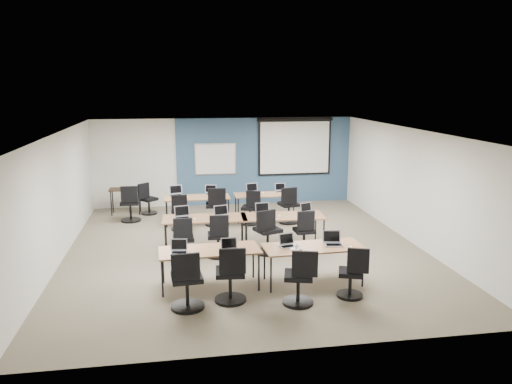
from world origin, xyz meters
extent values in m
cube|color=#6B6354|center=(0.00, 0.00, 0.00)|extent=(8.00, 9.00, 0.02)
cube|color=white|center=(0.00, 0.00, 2.70)|extent=(8.00, 9.00, 0.02)
cube|color=beige|center=(0.00, 4.50, 1.35)|extent=(8.00, 0.04, 2.70)
cube|color=beige|center=(0.00, -4.50, 1.35)|extent=(8.00, 0.04, 2.70)
cube|color=beige|center=(-4.00, 0.00, 1.35)|extent=(0.04, 9.00, 2.70)
cube|color=beige|center=(4.00, 0.00, 1.35)|extent=(0.04, 9.00, 2.70)
cube|color=#3D5977|center=(1.25, 4.47, 1.35)|extent=(5.50, 0.04, 2.70)
cube|color=#B7BBC0|center=(-0.30, 4.43, 1.45)|extent=(1.28, 0.02, 0.98)
cube|color=white|center=(-0.30, 4.42, 1.45)|extent=(1.20, 0.02, 0.90)
cube|color=black|center=(2.20, 4.41, 1.80)|extent=(2.32, 0.03, 1.82)
cube|color=white|center=(2.20, 4.40, 1.76)|extent=(2.20, 0.02, 1.62)
cylinder|color=black|center=(2.20, 4.40, 2.64)|extent=(2.40, 0.10, 0.10)
cube|color=#9A643D|center=(-0.95, -2.04, 0.71)|extent=(1.85, 0.77, 0.03)
cylinder|color=black|center=(-1.82, -2.36, 0.35)|extent=(0.04, 0.04, 0.70)
cylinder|color=black|center=(-0.09, -2.36, 0.35)|extent=(0.04, 0.04, 0.70)
cylinder|color=black|center=(-1.82, -1.71, 0.35)|extent=(0.04, 0.04, 0.70)
cylinder|color=black|center=(-0.09, -1.71, 0.35)|extent=(0.04, 0.04, 0.70)
cube|color=brown|center=(0.99, -2.16, 0.71)|extent=(1.87, 0.78, 0.03)
cylinder|color=black|center=(0.11, -2.49, 0.35)|extent=(0.04, 0.04, 0.70)
cylinder|color=black|center=(1.86, -2.49, 0.35)|extent=(0.04, 0.04, 0.70)
cylinder|color=black|center=(0.11, -1.83, 0.35)|extent=(0.04, 0.04, 0.70)
cylinder|color=black|center=(1.86, -1.83, 0.35)|extent=(0.04, 0.04, 0.70)
cube|color=brown|center=(-0.90, 0.23, 0.71)|extent=(1.91, 0.80, 0.03)
cylinder|color=black|center=(-1.79, -0.11, 0.35)|extent=(0.04, 0.04, 0.70)
cylinder|color=black|center=(0.00, -0.11, 0.35)|extent=(0.04, 0.04, 0.70)
cylinder|color=black|center=(-1.79, 0.56, 0.35)|extent=(0.04, 0.04, 0.70)
cylinder|color=black|center=(0.00, 0.56, 0.35)|extent=(0.04, 0.04, 0.70)
cube|color=brown|center=(0.90, 0.13, 0.71)|extent=(1.91, 0.80, 0.03)
cylinder|color=black|center=(0.00, -0.21, 0.35)|extent=(0.04, 0.04, 0.70)
cylinder|color=black|center=(1.79, -0.21, 0.35)|extent=(0.04, 0.04, 0.70)
cylinder|color=black|center=(0.00, 0.46, 0.35)|extent=(0.04, 0.04, 0.70)
cylinder|color=black|center=(1.79, 0.46, 0.35)|extent=(0.04, 0.04, 0.70)
cube|color=brown|center=(-0.98, 2.42, 0.71)|extent=(1.76, 0.73, 0.03)
cylinder|color=black|center=(-1.80, 2.12, 0.35)|extent=(0.04, 0.04, 0.70)
cylinder|color=black|center=(-0.16, 2.12, 0.35)|extent=(0.04, 0.04, 0.70)
cylinder|color=black|center=(-1.80, 2.73, 0.35)|extent=(0.04, 0.04, 0.70)
cylinder|color=black|center=(-0.16, 2.73, 0.35)|extent=(0.04, 0.04, 0.70)
cube|color=#A3662E|center=(0.89, 2.48, 0.71)|extent=(1.66, 0.69, 0.03)
cylinder|color=black|center=(0.12, 2.19, 0.35)|extent=(0.04, 0.04, 0.70)
cylinder|color=black|center=(1.66, 2.19, 0.35)|extent=(0.04, 0.04, 0.70)
cylinder|color=black|center=(0.12, 2.76, 0.35)|extent=(0.04, 0.04, 0.70)
cylinder|color=black|center=(1.66, 2.76, 0.35)|extent=(0.04, 0.04, 0.70)
cube|color=#B2B2B7|center=(-1.51, -2.16, 0.74)|extent=(0.30, 0.22, 0.02)
cube|color=black|center=(-1.51, -2.18, 0.75)|extent=(0.26, 0.13, 0.00)
cube|color=#B2B2B7|center=(-1.51, -2.04, 0.86)|extent=(0.30, 0.06, 0.21)
cube|color=black|center=(-1.51, -2.04, 0.86)|extent=(0.27, 0.04, 0.17)
ellipsoid|color=white|center=(-1.27, -2.24, 0.74)|extent=(0.07, 0.10, 0.04)
cylinder|color=black|center=(-1.40, -2.88, 0.03)|extent=(0.57, 0.57, 0.05)
cylinder|color=black|center=(-1.40, -2.88, 0.25)|extent=(0.06, 0.06, 0.51)
cube|color=black|center=(-1.40, -2.88, 0.55)|extent=(0.51, 0.51, 0.08)
cube|color=black|center=(-1.41, -3.11, 0.83)|extent=(0.46, 0.06, 0.44)
cube|color=#A9AAAE|center=(-0.60, -2.22, 0.74)|extent=(0.30, 0.22, 0.02)
cube|color=black|center=(-0.60, -2.24, 0.75)|extent=(0.25, 0.13, 0.00)
cube|color=#A9AAAE|center=(-0.60, -2.11, 0.86)|extent=(0.30, 0.06, 0.21)
cube|color=black|center=(-0.60, -2.11, 0.86)|extent=(0.26, 0.04, 0.17)
ellipsoid|color=white|center=(-0.42, -2.37, 0.74)|extent=(0.08, 0.11, 0.03)
cylinder|color=black|center=(-0.65, -2.72, 0.03)|extent=(0.56, 0.56, 0.05)
cylinder|color=black|center=(-0.65, -2.72, 0.25)|extent=(0.06, 0.06, 0.49)
cube|color=black|center=(-0.65, -2.72, 0.53)|extent=(0.49, 0.49, 0.08)
cube|color=black|center=(-0.63, -2.94, 0.81)|extent=(0.45, 0.06, 0.44)
cube|color=silver|center=(0.50, -2.13, 0.74)|extent=(0.30, 0.22, 0.02)
cube|color=black|center=(0.50, -2.15, 0.75)|extent=(0.25, 0.13, 0.00)
cube|color=silver|center=(0.50, -2.01, 0.86)|extent=(0.30, 0.06, 0.21)
cube|color=black|center=(0.50, -2.02, 0.86)|extent=(0.26, 0.04, 0.17)
ellipsoid|color=white|center=(0.72, -2.31, 0.74)|extent=(0.09, 0.11, 0.03)
cylinder|color=black|center=(0.49, -3.02, 0.03)|extent=(0.54, 0.54, 0.05)
cylinder|color=black|center=(0.49, -3.02, 0.24)|extent=(0.06, 0.06, 0.48)
cube|color=black|center=(0.49, -3.02, 0.52)|extent=(0.48, 0.48, 0.08)
cube|color=black|center=(0.54, -3.23, 0.80)|extent=(0.43, 0.06, 0.44)
cube|color=silver|center=(1.38, -2.18, 0.74)|extent=(0.34, 0.25, 0.02)
cube|color=black|center=(1.38, -2.20, 0.75)|extent=(0.29, 0.14, 0.00)
cube|color=silver|center=(1.38, -2.05, 0.87)|extent=(0.34, 0.06, 0.23)
cube|color=black|center=(1.38, -2.05, 0.87)|extent=(0.30, 0.04, 0.19)
ellipsoid|color=white|center=(1.66, -2.34, 0.74)|extent=(0.06, 0.09, 0.03)
cylinder|color=black|center=(1.47, -2.88, 0.03)|extent=(0.47, 0.47, 0.05)
cylinder|color=black|center=(1.47, -2.88, 0.21)|extent=(0.06, 0.06, 0.41)
cube|color=black|center=(1.47, -2.88, 0.45)|extent=(0.41, 0.41, 0.08)
cube|color=black|center=(1.53, -3.06, 0.73)|extent=(0.38, 0.06, 0.44)
cube|color=silver|center=(-1.41, 0.24, 0.74)|extent=(0.35, 0.26, 0.02)
cube|color=black|center=(-1.41, 0.22, 0.75)|extent=(0.30, 0.15, 0.00)
cube|color=silver|center=(-1.41, 0.38, 0.87)|extent=(0.35, 0.06, 0.24)
cube|color=black|center=(-1.41, 0.37, 0.87)|extent=(0.31, 0.05, 0.20)
ellipsoid|color=white|center=(-1.14, 0.11, 0.74)|extent=(0.08, 0.11, 0.04)
cylinder|color=black|center=(-1.41, -0.47, 0.03)|extent=(0.49, 0.49, 0.05)
cylinder|color=black|center=(-1.41, -0.47, 0.22)|extent=(0.06, 0.06, 0.44)
cube|color=black|center=(-1.41, -0.47, 0.48)|extent=(0.44, 0.44, 0.08)
cube|color=black|center=(-1.41, -0.67, 0.76)|extent=(0.40, 0.06, 0.44)
cube|color=silver|center=(-0.52, 0.19, 0.74)|extent=(0.34, 0.24, 0.02)
cube|color=black|center=(-0.52, 0.17, 0.75)|extent=(0.29, 0.14, 0.00)
cube|color=silver|center=(-0.52, 0.32, 0.87)|extent=(0.34, 0.06, 0.23)
cube|color=black|center=(-0.52, 0.31, 0.87)|extent=(0.30, 0.04, 0.19)
ellipsoid|color=white|center=(-0.41, 0.07, 0.74)|extent=(0.06, 0.09, 0.03)
cylinder|color=black|center=(-0.66, -0.39, 0.03)|extent=(0.51, 0.51, 0.05)
cylinder|color=black|center=(-0.66, -0.39, 0.22)|extent=(0.06, 0.06, 0.45)
cube|color=black|center=(-0.66, -0.39, 0.49)|extent=(0.45, 0.45, 0.08)
cube|color=black|center=(-0.65, -0.59, 0.77)|extent=(0.41, 0.06, 0.44)
cube|color=#A3A3AA|center=(0.47, 0.28, 0.74)|extent=(0.34, 0.25, 0.02)
cube|color=black|center=(0.47, 0.26, 0.75)|extent=(0.29, 0.14, 0.00)
cube|color=#A3A3AA|center=(0.47, 0.42, 0.87)|extent=(0.34, 0.06, 0.23)
cube|color=black|center=(0.47, 0.41, 0.87)|extent=(0.30, 0.04, 0.19)
ellipsoid|color=white|center=(0.81, 0.04, 0.74)|extent=(0.08, 0.10, 0.03)
cylinder|color=black|center=(0.46, -0.34, 0.03)|extent=(0.57, 0.57, 0.05)
cylinder|color=black|center=(0.46, -0.34, 0.25)|extent=(0.06, 0.06, 0.50)
cube|color=black|center=(0.46, -0.34, 0.54)|extent=(0.50, 0.50, 0.08)
cube|color=black|center=(0.38, -0.56, 0.82)|extent=(0.46, 0.06, 0.44)
cube|color=#A6A6AD|center=(1.51, 0.21, 0.74)|extent=(0.31, 0.22, 0.02)
cube|color=black|center=(1.51, 0.19, 0.75)|extent=(0.26, 0.13, 0.00)
cube|color=#A6A6AD|center=(1.51, 0.34, 0.86)|extent=(0.31, 0.06, 0.21)
cube|color=black|center=(1.51, 0.33, 0.86)|extent=(0.27, 0.04, 0.17)
ellipsoid|color=white|center=(1.59, 0.17, 0.74)|extent=(0.07, 0.09, 0.03)
cylinder|color=black|center=(1.31, -0.28, 0.03)|extent=(0.48, 0.48, 0.05)
cylinder|color=black|center=(1.31, -0.28, 0.21)|extent=(0.06, 0.06, 0.43)
cube|color=black|center=(1.31, -0.28, 0.47)|extent=(0.43, 0.43, 0.08)
cube|color=black|center=(1.29, -0.47, 0.75)|extent=(0.39, 0.06, 0.44)
cube|color=#BCBCBD|center=(-1.54, 2.67, 0.74)|extent=(0.35, 0.26, 0.02)
cube|color=black|center=(-1.54, 2.65, 0.75)|extent=(0.30, 0.15, 0.00)
cube|color=#BCBCBD|center=(-1.54, 2.81, 0.88)|extent=(0.35, 0.06, 0.24)
cube|color=black|center=(-1.54, 2.80, 0.88)|extent=(0.31, 0.05, 0.20)
ellipsoid|color=white|center=(-1.24, 2.45, 0.74)|extent=(0.06, 0.09, 0.03)
cylinder|color=black|center=(-1.44, 1.83, 0.03)|extent=(0.49, 0.49, 0.05)
cylinder|color=black|center=(-1.44, 1.83, 0.22)|extent=(0.06, 0.06, 0.43)
cube|color=black|center=(-1.44, 1.83, 0.47)|extent=(0.43, 0.43, 0.08)
cube|color=black|center=(-1.46, 1.63, 0.75)|extent=(0.39, 0.06, 0.44)
cube|color=#B1B0BA|center=(-0.58, 2.67, 0.74)|extent=(0.32, 0.23, 0.02)
cube|color=black|center=(-0.58, 2.65, 0.75)|extent=(0.27, 0.14, 0.00)
cube|color=#B1B0BA|center=(-0.58, 2.79, 0.86)|extent=(0.32, 0.06, 0.22)
cube|color=black|center=(-0.58, 2.79, 0.86)|extent=(0.28, 0.04, 0.18)
ellipsoid|color=white|center=(-0.23, 2.46, 0.74)|extent=(0.07, 0.09, 0.03)
cylinder|color=black|center=(-0.50, 2.15, 0.03)|extent=(0.58, 0.58, 0.05)
cylinder|color=black|center=(-0.50, 2.15, 0.26)|extent=(0.06, 0.06, 0.51)
cube|color=black|center=(-0.50, 2.15, 0.55)|extent=(0.51, 0.51, 0.08)
cube|color=black|center=(-0.48, 1.92, 0.83)|extent=(0.47, 0.06, 0.44)
cube|color=#B0B0B6|center=(0.59, 2.67, 0.74)|extent=(0.34, 0.24, 0.02)
cube|color=black|center=(0.59, 2.65, 0.75)|extent=(0.29, 0.14, 0.00)
cube|color=#B0B0B6|center=(0.59, 2.80, 0.87)|extent=(0.34, 0.06, 0.23)
cube|color=black|center=(0.59, 2.79, 0.87)|extent=(0.30, 0.04, 0.19)
ellipsoid|color=white|center=(0.85, 2.56, 0.74)|extent=(0.07, 0.10, 0.03)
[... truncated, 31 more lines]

